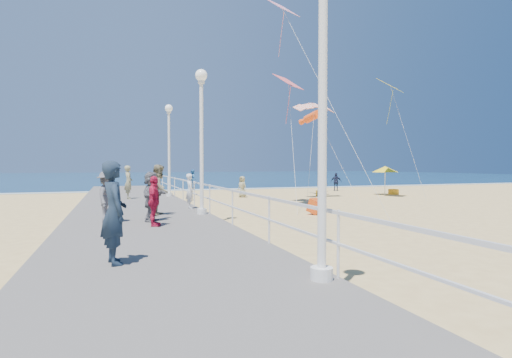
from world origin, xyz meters
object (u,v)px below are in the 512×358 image
object	(u,v)px
lamp_post_near	(323,72)
beach_walker_a	(322,181)
spectator_5	(151,196)
spectator_6	(129,182)
beach_chair_left	(321,193)
lamp_post_mid	(201,126)
beach_walker_c	(242,187)
spectator_2	(107,197)
spectator_0	(114,212)
lamp_post_far	(169,140)
spectator_1	(160,190)
woman_holding_toddler	(190,191)
beach_umbrella	(385,169)
spectator_3	(154,201)
box_kite	(316,208)
beach_chair_right	(394,192)
toddler_held	(193,179)
beach_walker_b	(336,182)

from	to	relation	value
lamp_post_near	beach_walker_a	distance (m)	27.06
lamp_post_near	spectator_5	distance (m)	8.30
spectator_6	beach_chair_left	world-z (taller)	spectator_6
lamp_post_mid	beach_walker_c	world-z (taller)	lamp_post_mid
spectator_6	spectator_2	bearing A→B (deg)	169.05
spectator_0	beach_walker_a	world-z (taller)	spectator_0
spectator_5	beach_chair_left	size ratio (longest dim) A/B	2.92
lamp_post_far	spectator_5	world-z (taller)	lamp_post_far
spectator_1	spectator_2	distance (m)	2.32
woman_holding_toddler	spectator_2	bearing A→B (deg)	138.39
lamp_post_mid	beach_umbrella	world-z (taller)	lamp_post_mid
spectator_3	lamp_post_mid	bearing A→B (deg)	-25.07
lamp_post_far	beach_umbrella	distance (m)	16.00
box_kite	beach_chair_right	size ratio (longest dim) A/B	1.09
toddler_held	beach_walker_c	distance (m)	10.61
beach_chair_left	box_kite	bearing A→B (deg)	-120.24
spectator_1	beach_walker_b	world-z (taller)	spectator_1
beach_chair_left	beach_umbrella	bearing A→B (deg)	-7.52
beach_chair_right	spectator_0	bearing A→B (deg)	-139.46
spectator_0	spectator_5	bearing A→B (deg)	-24.92
beach_umbrella	spectator_6	bearing A→B (deg)	-173.80
spectator_1	spectator_3	bearing A→B (deg)	-167.29
lamp_post_mid	spectator_1	world-z (taller)	lamp_post_mid
lamp_post_far	spectator_0	bearing A→B (deg)	-101.02
spectator_5	lamp_post_far	bearing A→B (deg)	16.60
toddler_held	beach_chair_right	world-z (taller)	toddler_held
spectator_2	beach_walker_b	bearing A→B (deg)	-35.42
lamp_post_near	beach_chair_left	distance (m)	22.73
toddler_held	spectator_3	distance (m)	5.13
spectator_1	spectator_6	distance (m)	7.78
woman_holding_toddler	beach_umbrella	distance (m)	17.79
spectator_0	beach_chair_right	distance (m)	26.28
spectator_2	woman_holding_toddler	bearing A→B (deg)	-31.85
spectator_2	beach_umbrella	distance (m)	22.19
toddler_held	spectator_2	distance (m)	4.85
spectator_2	spectator_3	world-z (taller)	spectator_2
spectator_6	lamp_post_far	bearing A→B (deg)	-71.83
spectator_5	beach_umbrella	xyz separation A→B (m)	(17.80, 11.30, 0.71)
spectator_3	box_kite	size ratio (longest dim) A/B	2.49
box_kite	lamp_post_far	bearing A→B (deg)	92.90
beach_walker_b	spectator_2	bearing A→B (deg)	71.84
beach_walker_a	beach_umbrella	bearing A→B (deg)	-74.36
spectator_2	beach_chair_right	distance (m)	23.21
woman_holding_toddler	beach_chair_right	size ratio (longest dim) A/B	2.65
spectator_3	beach_walker_a	world-z (taller)	spectator_3
woman_holding_toddler	beach_umbrella	xyz separation A→B (m)	(15.92, 7.89, 0.78)
woman_holding_toddler	beach_chair_right	xyz separation A→B (m)	(16.92, 8.16, -0.93)
beach_walker_c	beach_umbrella	xyz separation A→B (m)	(10.62, -1.48, 1.18)
woman_holding_toddler	spectator_2	xyz separation A→B (m)	(-3.22, -3.31, 0.09)
box_kite	beach_umbrella	size ratio (longest dim) A/B	0.28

